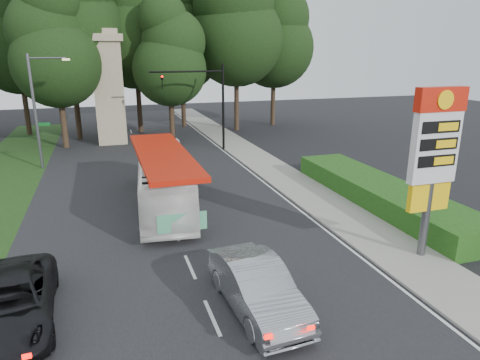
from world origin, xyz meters
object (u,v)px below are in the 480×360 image
object	(u,v)px
sedan_silver	(257,287)
transit_bus	(164,179)
traffic_signal_mast	(208,95)
monument	(108,87)
gas_station_pylon	(434,151)
suv_charcoal	(8,303)
streetlight_signs	(38,107)

from	to	relation	value
sedan_silver	transit_bus	bearing A→B (deg)	93.58
traffic_signal_mast	monument	distance (m)	9.76
gas_station_pylon	transit_bus	xyz separation A→B (m)	(-9.09, 9.34, -2.94)
gas_station_pylon	traffic_signal_mast	bearing A→B (deg)	99.09
gas_station_pylon	transit_bus	world-z (taller)	gas_station_pylon
transit_bus	sedan_silver	xyz separation A→B (m)	(1.39, -10.80, -0.67)
monument	suv_charcoal	world-z (taller)	monument
streetlight_signs	suv_charcoal	world-z (taller)	streetlight_signs
sedan_silver	monument	bearing A→B (deg)	93.01
streetlight_signs	transit_bus	xyz separation A→B (m)	(7.10, -10.67, -2.93)
streetlight_signs	monument	xyz separation A→B (m)	(4.99, 7.99, 0.67)
gas_station_pylon	streetlight_signs	distance (m)	25.74
gas_station_pylon	monument	xyz separation A→B (m)	(-11.20, 28.01, 0.66)
streetlight_signs	sedan_silver	bearing A→B (deg)	-68.43
monument	sedan_silver	xyz separation A→B (m)	(3.50, -29.47, -4.27)
sedan_silver	streetlight_signs	bearing A→B (deg)	107.80
streetlight_signs	monument	size ratio (longest dim) A/B	0.80
gas_station_pylon	suv_charcoal	size ratio (longest dim) A/B	1.22
gas_station_pylon	monument	size ratio (longest dim) A/B	0.68
gas_station_pylon	transit_bus	bearing A→B (deg)	134.22
monument	transit_bus	bearing A→B (deg)	-83.56
sedan_silver	gas_station_pylon	bearing A→B (deg)	6.97
transit_bus	sedan_silver	world-z (taller)	transit_bus
traffic_signal_mast	monument	xyz separation A→B (m)	(-7.68, 6.00, 0.43)
streetlight_signs	transit_bus	world-z (taller)	streetlight_signs
traffic_signal_mast	suv_charcoal	bearing A→B (deg)	-117.89
sedan_silver	suv_charcoal	xyz separation A→B (m)	(-7.45, 1.49, -0.05)
traffic_signal_mast	transit_bus	size ratio (longest dim) A/B	0.67
gas_station_pylon	sedan_silver	bearing A→B (deg)	-169.26
sedan_silver	suv_charcoal	bearing A→B (deg)	164.94
streetlight_signs	sedan_silver	xyz separation A→B (m)	(8.49, -21.48, -3.61)
transit_bus	sedan_silver	size ratio (longest dim) A/B	2.14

